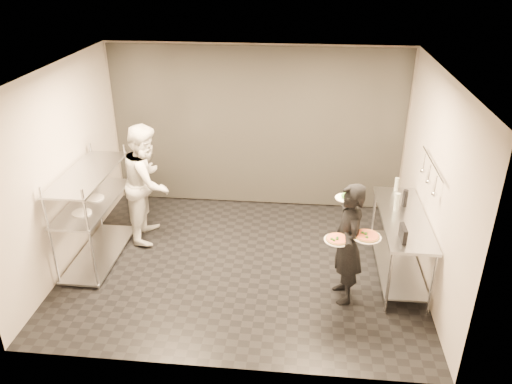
# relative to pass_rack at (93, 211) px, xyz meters

# --- Properties ---
(room_shell) EXTENTS (5.00, 4.00, 2.80)m
(room_shell) POSITION_rel_pass_rack_xyz_m (2.15, 1.18, 0.63)
(room_shell) COLOR black
(room_shell) RESTS_ON ground
(pass_rack) EXTENTS (0.60, 1.60, 1.50)m
(pass_rack) POSITION_rel_pass_rack_xyz_m (0.00, 0.00, 0.00)
(pass_rack) COLOR silver
(pass_rack) RESTS_ON ground
(prep_counter) EXTENTS (0.60, 1.80, 0.92)m
(prep_counter) POSITION_rel_pass_rack_xyz_m (4.33, 0.00, -0.14)
(prep_counter) COLOR silver
(prep_counter) RESTS_ON ground
(utensil_rail) EXTENTS (0.07, 1.20, 0.31)m
(utensil_rail) POSITION_rel_pass_rack_xyz_m (4.58, 0.00, 0.78)
(utensil_rail) COLOR silver
(utensil_rail) RESTS_ON room_shell
(waiter) EXTENTS (0.50, 0.66, 1.63)m
(waiter) POSITION_rel_pass_rack_xyz_m (3.55, -0.61, 0.04)
(waiter) COLOR black
(waiter) RESTS_ON ground
(chef) EXTENTS (0.76, 0.94, 1.85)m
(chef) POSITION_rel_pass_rack_xyz_m (0.60, 0.69, 0.16)
(chef) COLOR silver
(chef) RESTS_ON ground
(pizza_plate_near) EXTENTS (0.32, 0.32, 0.05)m
(pizza_plate_near) POSITION_rel_pass_rack_xyz_m (3.40, -0.83, 0.24)
(pizza_plate_near) COLOR white
(pizza_plate_near) RESTS_ON waiter
(pizza_plate_far) EXTENTS (0.35, 0.35, 0.05)m
(pizza_plate_far) POSITION_rel_pass_rack_xyz_m (3.75, -0.81, 0.30)
(pizza_plate_far) COLOR white
(pizza_plate_far) RESTS_ON waiter
(salad_plate) EXTENTS (0.27, 0.27, 0.07)m
(salad_plate) POSITION_rel_pass_rack_xyz_m (3.51, -0.33, 0.57)
(salad_plate) COLOR white
(salad_plate) RESTS_ON waiter
(pos_monitor) EXTENTS (0.06, 0.26, 0.19)m
(pos_monitor) POSITION_rel_pass_rack_xyz_m (4.21, -0.61, 0.24)
(pos_monitor) COLOR black
(pos_monitor) RESTS_ON prep_counter
(bottle_green) EXTENTS (0.07, 0.07, 0.25)m
(bottle_green) POSITION_rel_pass_rack_xyz_m (4.25, 0.17, 0.28)
(bottle_green) COLOR gray
(bottle_green) RESTS_ON prep_counter
(bottle_clear) EXTENTS (0.06, 0.06, 0.20)m
(bottle_clear) POSITION_rel_pass_rack_xyz_m (4.34, 0.80, 0.25)
(bottle_clear) COLOR gray
(bottle_clear) RESTS_ON prep_counter
(bottle_dark) EXTENTS (0.07, 0.07, 0.25)m
(bottle_dark) POSITION_rel_pass_rack_xyz_m (4.38, 0.30, 0.27)
(bottle_dark) COLOR black
(bottle_dark) RESTS_ON prep_counter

